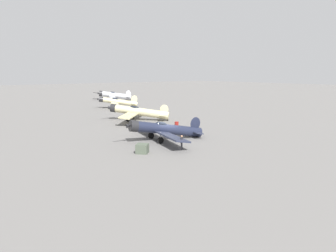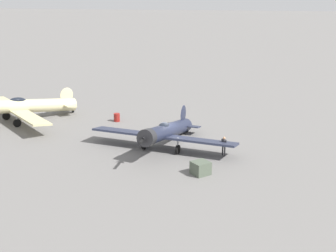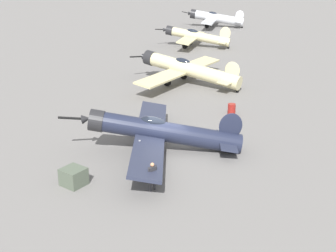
% 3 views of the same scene
% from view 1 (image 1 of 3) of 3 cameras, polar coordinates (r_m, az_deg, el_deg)
% --- Properties ---
extents(ground_plane, '(400.00, 400.00, 0.00)m').
position_cam_1_polar(ground_plane, '(38.21, 0.00, -2.66)').
color(ground_plane, slate).
extents(airplane_foreground, '(11.76, 13.01, 3.01)m').
position_cam_1_polar(airplane_foreground, '(37.70, -0.74, -0.64)').
color(airplane_foreground, '#1E2338').
rests_on(airplane_foreground, ground_plane).
extents(airplane_mid_apron, '(10.94, 10.94, 2.99)m').
position_cam_1_polar(airplane_mid_apron, '(53.84, -5.92, 2.78)').
color(airplane_mid_apron, beige).
rests_on(airplane_mid_apron, ground_plane).
extents(airplane_far_line, '(10.28, 10.04, 3.12)m').
position_cam_1_polar(airplane_far_line, '(73.31, -9.80, 4.65)').
color(airplane_far_line, beige).
rests_on(airplane_far_line, ground_plane).
extents(airplane_outer_stand, '(10.49, 12.06, 3.17)m').
position_cam_1_polar(airplane_outer_stand, '(93.23, -10.38, 5.85)').
color(airplane_outer_stand, '#B7BABF').
rests_on(airplane_outer_stand, ground_plane).
extents(ground_crew_mechanic, '(0.55, 0.45, 1.68)m').
position_cam_1_polar(ground_crew_mechanic, '(33.03, 2.65, -2.92)').
color(ground_crew_mechanic, '#2D2D33').
rests_on(ground_crew_mechanic, ground_plane).
extents(equipment_crate, '(1.70, 1.71, 1.00)m').
position_cam_1_polar(equipment_crate, '(31.95, -4.98, -4.35)').
color(equipment_crate, '#4C5647').
rests_on(equipment_crate, ground_plane).
extents(fuel_drum, '(0.67, 0.67, 0.85)m').
position_cam_1_polar(fuel_drum, '(47.07, 1.66, 0.33)').
color(fuel_drum, maroon).
rests_on(fuel_drum, ground_plane).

